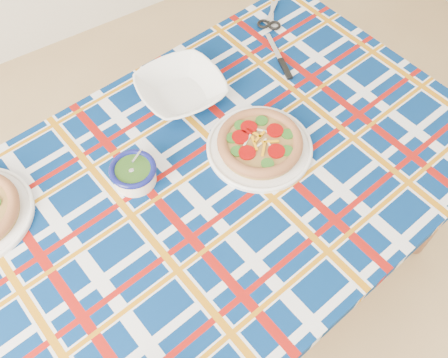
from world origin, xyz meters
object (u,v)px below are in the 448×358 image
dining_table (215,193)px  pesto_bowl (134,172)px  serving_bowl (181,89)px  main_focaccia_plate (260,143)px

dining_table → pesto_bowl: size_ratio=12.93×
dining_table → pesto_bowl: 0.23m
dining_table → serving_bowl: (0.07, 0.30, 0.10)m
serving_bowl → pesto_bowl: bearing=-142.3°
pesto_bowl → serving_bowl: 0.32m
main_focaccia_plate → dining_table: bearing=-173.8°
dining_table → serving_bowl: serving_bowl is taller
dining_table → main_focaccia_plate: bearing=-1.6°
dining_table → pesto_bowl: pesto_bowl is taller
main_focaccia_plate → pesto_bowl: size_ratio=2.45×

